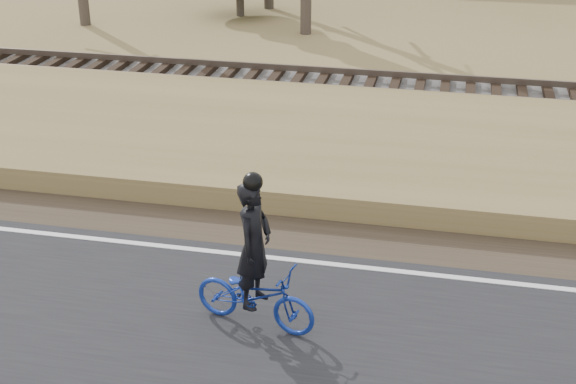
# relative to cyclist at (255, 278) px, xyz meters

# --- Properties ---
(ground) EXTENTS (120.00, 120.00, 0.00)m
(ground) POSITION_rel_cyclist_xyz_m (2.79, 1.63, -0.80)
(ground) COLOR olive
(ground) RESTS_ON ground
(edge_line) EXTENTS (120.00, 0.12, 0.01)m
(edge_line) POSITION_rel_cyclist_xyz_m (2.79, 1.83, -0.73)
(edge_line) COLOR silver
(edge_line) RESTS_ON road
(shoulder) EXTENTS (120.00, 1.60, 0.04)m
(shoulder) POSITION_rel_cyclist_xyz_m (2.79, 2.83, -0.78)
(shoulder) COLOR #473A2B
(shoulder) RESTS_ON ground
(embankment) EXTENTS (120.00, 5.00, 0.44)m
(embankment) POSITION_rel_cyclist_xyz_m (2.79, 5.83, -0.58)
(embankment) COLOR olive
(embankment) RESTS_ON ground
(ballast) EXTENTS (120.00, 3.00, 0.45)m
(ballast) POSITION_rel_cyclist_xyz_m (2.79, 9.63, -0.57)
(ballast) COLOR slate
(ballast) RESTS_ON ground
(railroad) EXTENTS (120.00, 2.40, 0.29)m
(railroad) POSITION_rel_cyclist_xyz_m (2.79, 9.63, -0.27)
(railroad) COLOR black
(railroad) RESTS_ON ballast
(cyclist) EXTENTS (1.84, 0.96, 2.28)m
(cyclist) POSITION_rel_cyclist_xyz_m (0.00, 0.00, 0.00)
(cyclist) COLOR navy
(cyclist) RESTS_ON road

